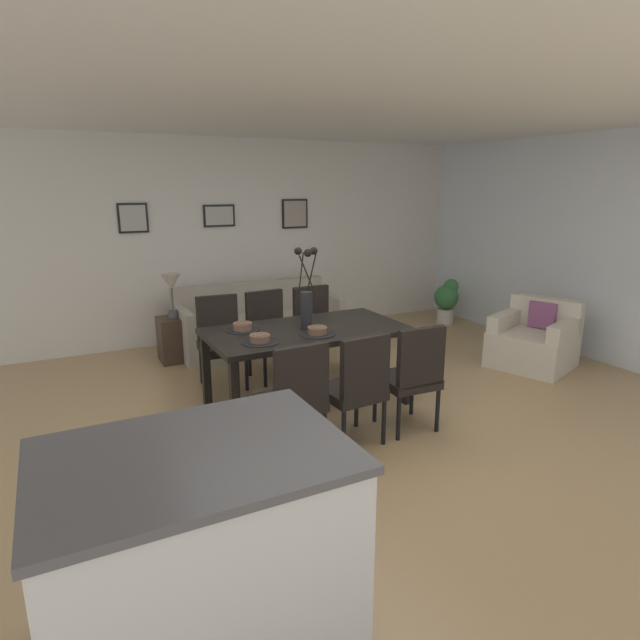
{
  "coord_description": "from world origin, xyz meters",
  "views": [
    {
      "loc": [
        -2.03,
        -3.6,
        2.01
      ],
      "look_at": [
        0.22,
        0.76,
        0.76
      ],
      "focal_mm": 29.78,
      "sensor_mm": 36.0,
      "label": 1
    }
  ],
  "objects_px": {
    "dining_chair_far_left": "(357,384)",
    "table_lamp": "(171,286)",
    "bowl_far_left": "(318,330)",
    "potted_plant": "(447,299)",
    "dining_chair_near_right": "(220,337)",
    "bowl_near_left": "(260,338)",
    "dining_table": "(307,336)",
    "framed_picture_right": "(295,214)",
    "side_table": "(175,339)",
    "dining_chair_mid_left": "(412,373)",
    "dining_chair_mid_right": "(315,324)",
    "framed_picture_left": "(133,218)",
    "sofa": "(259,326)",
    "armchair": "(534,341)",
    "dining_chair_far_right": "(269,330)",
    "centerpiece_vase": "(307,298)",
    "bowl_near_right": "(243,326)",
    "framed_picture_center": "(220,216)",
    "dining_chair_near_left": "(295,395)"
  },
  "relations": [
    {
      "from": "table_lamp",
      "to": "dining_chair_near_right",
      "type": "bearing_deg",
      "value": -75.78
    },
    {
      "from": "bowl_near_left",
      "to": "bowl_near_right",
      "type": "bearing_deg",
      "value": 90.0
    },
    {
      "from": "dining_table",
      "to": "dining_chair_near_left",
      "type": "relative_size",
      "value": 1.96
    },
    {
      "from": "table_lamp",
      "to": "armchair",
      "type": "height_order",
      "value": "table_lamp"
    },
    {
      "from": "bowl_near_left",
      "to": "dining_chair_near_right",
      "type": "bearing_deg",
      "value": 91.16
    },
    {
      "from": "framed_picture_left",
      "to": "armchair",
      "type": "bearing_deg",
      "value": -35.55
    },
    {
      "from": "dining_chair_far_right",
      "to": "dining_chair_mid_right",
      "type": "distance_m",
      "value": 0.55
    },
    {
      "from": "table_lamp",
      "to": "framed_picture_right",
      "type": "bearing_deg",
      "value": 20.68
    },
    {
      "from": "dining_table",
      "to": "bowl_near_left",
      "type": "xyz_separation_m",
      "value": [
        -0.54,
        -0.22,
        0.12
      ]
    },
    {
      "from": "side_table",
      "to": "table_lamp",
      "type": "distance_m",
      "value": 0.63
    },
    {
      "from": "bowl_far_left",
      "to": "framed_picture_left",
      "type": "relative_size",
      "value": 0.48
    },
    {
      "from": "bowl_near_left",
      "to": "side_table",
      "type": "height_order",
      "value": "bowl_near_left"
    },
    {
      "from": "bowl_near_left",
      "to": "bowl_near_right",
      "type": "distance_m",
      "value": 0.43
    },
    {
      "from": "dining_table",
      "to": "side_table",
      "type": "bearing_deg",
      "value": 113.67
    },
    {
      "from": "dining_chair_far_right",
      "to": "framed_picture_left",
      "type": "height_order",
      "value": "framed_picture_left"
    },
    {
      "from": "armchair",
      "to": "framed_picture_left",
      "type": "bearing_deg",
      "value": 144.45
    },
    {
      "from": "centerpiece_vase",
      "to": "table_lamp",
      "type": "relative_size",
      "value": 1.44
    },
    {
      "from": "framed_picture_center",
      "to": "armchair",
      "type": "bearing_deg",
      "value": -44.68
    },
    {
      "from": "bowl_far_left",
      "to": "dining_chair_mid_right",
      "type": "bearing_deg",
      "value": 64.23
    },
    {
      "from": "bowl_near_left",
      "to": "side_table",
      "type": "relative_size",
      "value": 0.33
    },
    {
      "from": "side_table",
      "to": "potted_plant",
      "type": "height_order",
      "value": "potted_plant"
    },
    {
      "from": "sofa",
      "to": "bowl_near_left",
      "type": "bearing_deg",
      "value": -110.24
    },
    {
      "from": "centerpiece_vase",
      "to": "framed_picture_right",
      "type": "height_order",
      "value": "framed_picture_right"
    },
    {
      "from": "bowl_near_left",
      "to": "bowl_near_right",
      "type": "relative_size",
      "value": 1.0
    },
    {
      "from": "side_table",
      "to": "bowl_near_left",
      "type": "bearing_deg",
      "value": -82.44
    },
    {
      "from": "bowl_near_left",
      "to": "potted_plant",
      "type": "distance_m",
      "value": 4.21
    },
    {
      "from": "dining_chair_far_left",
      "to": "bowl_near_right",
      "type": "height_order",
      "value": "dining_chair_far_left"
    },
    {
      "from": "dining_chair_far_left",
      "to": "table_lamp",
      "type": "height_order",
      "value": "table_lamp"
    },
    {
      "from": "dining_chair_near_right",
      "to": "dining_chair_mid_right",
      "type": "distance_m",
      "value": 1.09
    },
    {
      "from": "dining_chair_far_right",
      "to": "potted_plant",
      "type": "height_order",
      "value": "dining_chair_far_right"
    },
    {
      "from": "dining_chair_far_left",
      "to": "dining_chair_mid_left",
      "type": "height_order",
      "value": "same"
    },
    {
      "from": "table_lamp",
      "to": "dining_chair_mid_left",
      "type": "bearing_deg",
      "value": -63.98
    },
    {
      "from": "dining_chair_near_right",
      "to": "bowl_near_left",
      "type": "bearing_deg",
      "value": -88.84
    },
    {
      "from": "bowl_near_right",
      "to": "side_table",
      "type": "xyz_separation_m",
      "value": [
        -0.28,
        1.64,
        -0.52
      ]
    },
    {
      "from": "centerpiece_vase",
      "to": "framed_picture_right",
      "type": "xyz_separation_m",
      "value": [
        1.07,
        2.57,
        0.6
      ]
    },
    {
      "from": "dining_table",
      "to": "framed_picture_right",
      "type": "distance_m",
      "value": 2.95
    },
    {
      "from": "dining_chair_far_right",
      "to": "sofa",
      "type": "distance_m",
      "value": 1.09
    },
    {
      "from": "dining_chair_mid_left",
      "to": "framed_picture_left",
      "type": "bearing_deg",
      "value": 114.75
    },
    {
      "from": "centerpiece_vase",
      "to": "side_table",
      "type": "relative_size",
      "value": 1.41
    },
    {
      "from": "dining_chair_mid_left",
      "to": "framed_picture_right",
      "type": "relative_size",
      "value": 2.32
    },
    {
      "from": "dining_chair_mid_left",
      "to": "side_table",
      "type": "bearing_deg",
      "value": 116.02
    },
    {
      "from": "dining_chair_mid_left",
      "to": "potted_plant",
      "type": "bearing_deg",
      "value": 45.33
    },
    {
      "from": "table_lamp",
      "to": "framed_picture_left",
      "type": "height_order",
      "value": "framed_picture_left"
    },
    {
      "from": "centerpiece_vase",
      "to": "framed_picture_left",
      "type": "bearing_deg",
      "value": 112.59
    },
    {
      "from": "dining_chair_far_left",
      "to": "bowl_far_left",
      "type": "xyz_separation_m",
      "value": [
        0.01,
        0.69,
        0.27
      ]
    },
    {
      "from": "dining_chair_near_left",
      "to": "dining_chair_mid_left",
      "type": "height_order",
      "value": "same"
    },
    {
      "from": "dining_chair_mid_left",
      "to": "bowl_near_left",
      "type": "height_order",
      "value": "dining_chair_mid_left"
    },
    {
      "from": "dining_chair_far_left",
      "to": "side_table",
      "type": "height_order",
      "value": "dining_chair_far_left"
    },
    {
      "from": "armchair",
      "to": "framed_picture_center",
      "type": "bearing_deg",
      "value": 135.32
    },
    {
      "from": "bowl_far_left",
      "to": "potted_plant",
      "type": "xyz_separation_m",
      "value": [
        3.15,
        1.98,
        -0.41
      ]
    }
  ]
}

